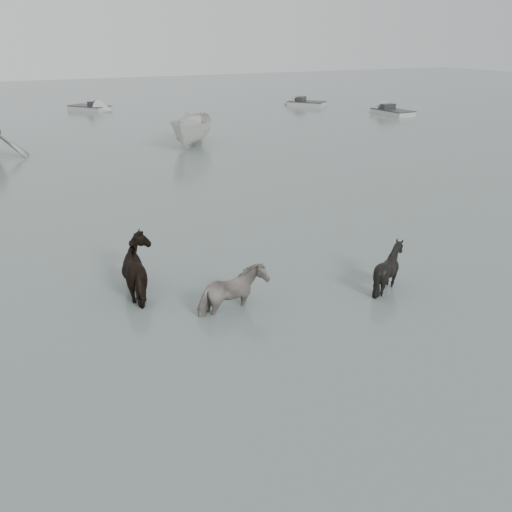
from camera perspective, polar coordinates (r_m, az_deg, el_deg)
name	(u,v)px	position (r m, az deg, el deg)	size (l,w,h in m)	color
ground	(267,304)	(13.09, 1.12, -4.78)	(140.00, 140.00, 0.00)	#53625D
pony_pinto	(232,282)	(12.53, -2.43, -2.59)	(0.74, 1.62, 1.37)	black
pony_dark	(143,258)	(13.68, -11.19, -0.21)	(1.64, 1.40, 1.65)	black
pony_black	(389,263)	(13.97, 13.18, -0.64)	(1.07, 1.20, 1.32)	black
boat_small	(192,129)	(31.72, -6.38, 12.52)	(1.75, 4.66, 1.80)	silver
skiff_port	(393,110)	(44.96, 13.52, 14.04)	(4.51, 1.60, 0.75)	#A9ACAA
skiff_mid	(90,106)	(48.12, -16.30, 14.24)	(4.49, 1.60, 0.75)	#9C9E9B
skiff_star	(307,101)	(49.39, 5.12, 15.15)	(4.13, 1.60, 0.75)	#A1A29D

